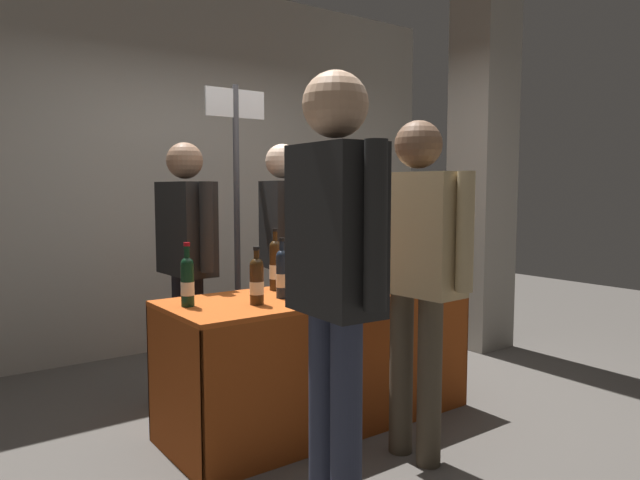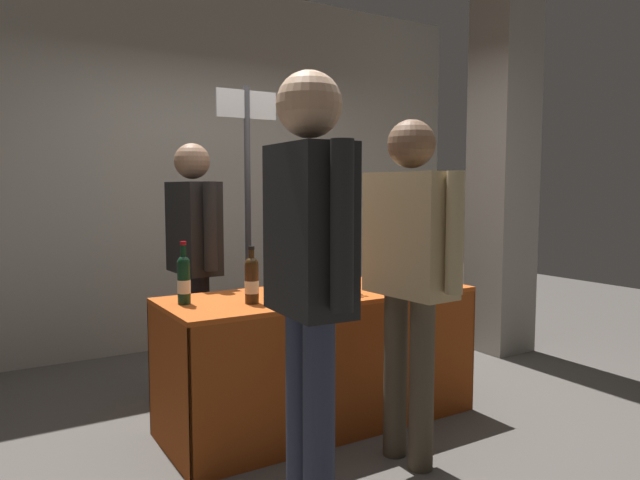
{
  "view_description": "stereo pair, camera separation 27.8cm",
  "coord_description": "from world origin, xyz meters",
  "views": [
    {
      "loc": [
        -1.95,
        -2.65,
        1.36
      ],
      "look_at": [
        0.0,
        0.0,
        1.07
      ],
      "focal_mm": 32.65,
      "sensor_mm": 36.0,
      "label": 1
    },
    {
      "loc": [
        -1.72,
        -2.81,
        1.36
      ],
      "look_at": [
        0.0,
        0.0,
        1.07
      ],
      "focal_mm": 32.65,
      "sensor_mm": 36.0,
      "label": 2
    }
  ],
  "objects": [
    {
      "name": "ground_plane",
      "position": [
        0.0,
        0.0,
        0.0
      ],
      "size": [
        12.0,
        12.0,
        0.0
      ],
      "primitive_type": "plane",
      "color": "#514C47"
    },
    {
      "name": "taster_foreground_right",
      "position": [
        0.11,
        -0.65,
        1.02
      ],
      "size": [
        0.24,
        0.64,
        1.69
      ],
      "rotation": [
        0.0,
        0.0,
        1.64
      ],
      "color": "#4C4233",
      "rests_on": "ground_plane"
    },
    {
      "name": "wine_glass_near_taster",
      "position": [
        0.51,
        -0.15,
        0.87
      ],
      "size": [
        0.07,
        0.07,
        0.15
      ],
      "color": "silver",
      "rests_on": "tasting_table"
    },
    {
      "name": "wine_glass_mid",
      "position": [
        0.38,
        -0.17,
        0.87
      ],
      "size": [
        0.07,
        0.07,
        0.14
      ],
      "color": "silver",
      "rests_on": "tasting_table"
    },
    {
      "name": "wine_glass_near_vendor",
      "position": [
        0.53,
        0.06,
        0.87
      ],
      "size": [
        0.08,
        0.08,
        0.14
      ],
      "color": "silver",
      "rests_on": "tasting_table"
    },
    {
      "name": "tasting_table",
      "position": [
        0.0,
        0.0,
        0.53
      ],
      "size": [
        1.79,
        0.68,
        0.77
      ],
      "color": "#B74C19",
      "rests_on": "ground_plane"
    },
    {
      "name": "concrete_pillar",
      "position": [
        2.1,
        0.53,
        1.68
      ],
      "size": [
        0.42,
        0.42,
        3.35
      ],
      "primitive_type": "cube",
      "color": "gray",
      "rests_on": "ground_plane"
    },
    {
      "name": "taster_foreground_left",
      "position": [
        -0.63,
        -0.95,
        1.08
      ],
      "size": [
        0.25,
        0.56,
        1.79
      ],
      "rotation": [
        0.0,
        0.0,
        1.51
      ],
      "color": "#2D3347",
      "rests_on": "ground_plane"
    },
    {
      "name": "display_bottle_3",
      "position": [
        0.61,
        -0.17,
        0.89
      ],
      "size": [
        0.07,
        0.07,
        0.29
      ],
      "color": "#38230F",
      "rests_on": "tasting_table"
    },
    {
      "name": "brochure_stand",
      "position": [
        -0.13,
        -0.06,
        0.84
      ],
      "size": [
        0.14,
        0.07,
        0.14
      ],
      "primitive_type": "cube",
      "rotation": [
        -0.1,
        0.0,
        5.93
      ],
      "color": "silver",
      "rests_on": "tasting_table"
    },
    {
      "name": "display_bottle_4",
      "position": [
        -0.47,
        -0.1,
        0.89
      ],
      "size": [
        0.07,
        0.07,
        0.3
      ],
      "color": "#38230F",
      "rests_on": "tasting_table"
    },
    {
      "name": "back_partition",
      "position": [
        0.0,
        2.06,
        1.55
      ],
      "size": [
        5.47,
        0.12,
        3.09
      ],
      "primitive_type": "cube",
      "color": "#9E998E",
      "rests_on": "ground_plane"
    },
    {
      "name": "display_bottle_2",
      "position": [
        0.64,
        -0.01,
        0.91
      ],
      "size": [
        0.08,
        0.08,
        0.33
      ],
      "color": "black",
      "rests_on": "tasting_table"
    },
    {
      "name": "booth_signpost",
      "position": [
        0.02,
        1.02,
        1.28
      ],
      "size": [
        0.45,
        0.04,
        2.08
      ],
      "color": "#47474C",
      "rests_on": "ground_plane"
    },
    {
      "name": "vendor_assistant",
      "position": [
        -0.48,
        0.76,
        0.99
      ],
      "size": [
        0.23,
        0.63,
        1.64
      ],
      "rotation": [
        0.0,
        0.0,
        -1.54
      ],
      "color": "black",
      "rests_on": "ground_plane"
    },
    {
      "name": "featured_wine_bottle",
      "position": [
        -0.17,
        0.21,
        0.92
      ],
      "size": [
        0.07,
        0.07,
        0.36
      ],
      "color": "#38230F",
      "rests_on": "tasting_table"
    },
    {
      "name": "display_bottle_1",
      "position": [
        -0.77,
        0.07,
        0.9
      ],
      "size": [
        0.07,
        0.07,
        0.32
      ],
      "color": "black",
      "rests_on": "tasting_table"
    },
    {
      "name": "display_bottle_0",
      "position": [
        -0.27,
        -0.02,
        0.9
      ],
      "size": [
        0.07,
        0.07,
        0.33
      ],
      "color": "#192333",
      "rests_on": "tasting_table"
    },
    {
      "name": "vendor_presenter",
      "position": [
        0.14,
        0.61,
        0.99
      ],
      "size": [
        0.3,
        0.57,
        1.65
      ],
      "rotation": [
        0.0,
        0.0,
        -1.81
      ],
      "color": "#2D3347",
      "rests_on": "ground_plane"
    },
    {
      "name": "flower_vase",
      "position": [
        0.12,
        -0.1,
        0.88
      ],
      "size": [
        0.1,
        0.1,
        0.38
      ],
      "color": "silver",
      "rests_on": "tasting_table"
    }
  ]
}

